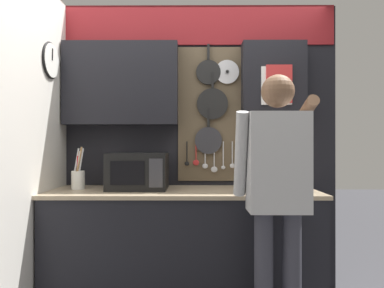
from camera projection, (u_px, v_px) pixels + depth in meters
name	position (u px, v px, depth m)	size (l,w,h in m)	color
base_cabinet_counter	(184.00, 248.00, 2.73)	(2.12, 0.67, 0.91)	black
back_wall_unit	(182.00, 118.00, 3.03)	(2.69, 0.23, 2.51)	black
side_wall	(26.00, 146.00, 2.36)	(0.07, 1.60, 2.51)	silver
microwave	(138.00, 171.00, 2.77)	(0.47, 0.37, 0.29)	black
knife_block	(297.00, 177.00, 2.76)	(0.12, 0.16, 0.26)	brown
utensil_crock	(78.00, 178.00, 2.77)	(0.11, 0.11, 0.34)	white
person	(277.00, 183.00, 2.20)	(0.54, 0.65, 1.72)	#383842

